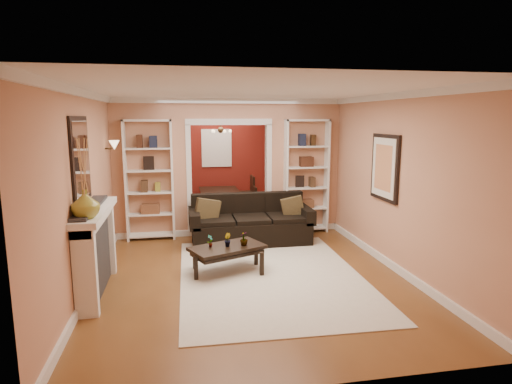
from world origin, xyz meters
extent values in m
plane|color=brown|center=(0.00, 0.00, 0.00)|extent=(8.00, 8.00, 0.00)
plane|color=white|center=(0.00, 0.00, 2.70)|extent=(8.00, 8.00, 0.00)
plane|color=tan|center=(0.00, 4.00, 1.35)|extent=(8.00, 0.00, 8.00)
plane|color=tan|center=(0.00, -4.00, 1.35)|extent=(8.00, 0.00, 8.00)
plane|color=tan|center=(-2.25, 0.00, 1.35)|extent=(0.00, 8.00, 8.00)
plane|color=tan|center=(2.25, 0.00, 1.35)|extent=(0.00, 8.00, 8.00)
cube|color=tan|center=(0.00, 1.20, 1.35)|extent=(4.50, 0.15, 2.70)
cube|color=maroon|center=(0.00, 3.97, 1.32)|extent=(4.44, 0.04, 2.64)
cube|color=#8CA5CC|center=(0.00, 3.93, 1.55)|extent=(0.78, 0.03, 0.98)
cube|color=beige|center=(0.30, -1.32, 0.01)|extent=(2.72, 3.76, 0.01)
cube|color=black|center=(0.30, 0.45, 0.45)|extent=(2.28, 0.99, 0.89)
cube|color=brown|center=(-0.50, 0.43, 0.65)|extent=(0.45, 0.21, 0.43)
cube|color=brown|center=(1.11, 0.43, 0.64)|extent=(0.41, 0.16, 0.40)
cube|color=black|center=(-0.31, -1.06, 0.21)|extent=(1.23, 0.97, 0.41)
imported|color=#336626|center=(-0.56, -1.06, 0.51)|extent=(0.11, 0.12, 0.19)
imported|color=#336626|center=(-0.31, -1.06, 0.51)|extent=(0.11, 0.13, 0.20)
imported|color=#336626|center=(-0.06, -1.06, 0.52)|extent=(0.17, 0.17, 0.21)
cube|color=white|center=(-1.55, 1.03, 1.15)|extent=(0.90, 0.30, 2.30)
cube|color=white|center=(1.55, 1.03, 1.15)|extent=(0.90, 0.30, 2.30)
cube|color=white|center=(-2.09, -1.50, 0.58)|extent=(0.32, 1.70, 1.16)
imported|color=olive|center=(-2.09, -2.06, 1.33)|extent=(0.33, 0.33, 0.34)
cube|color=silver|center=(-2.23, -1.50, 1.80)|extent=(0.03, 0.95, 1.10)
cube|color=#FFE0A5|center=(-2.15, 0.55, 1.83)|extent=(0.18, 0.18, 0.22)
cube|color=black|center=(2.21, -1.00, 1.55)|extent=(0.04, 0.85, 1.05)
imported|color=black|center=(0.00, 2.80, 0.30)|extent=(1.68, 0.94, 0.59)
cube|color=black|center=(-0.55, 2.50, 0.44)|extent=(0.48, 0.48, 0.88)
cube|color=black|center=(0.55, 2.50, 0.38)|extent=(0.43, 0.43, 0.75)
cube|color=black|center=(-0.55, 3.10, 0.40)|extent=(0.46, 0.46, 0.80)
cube|color=black|center=(0.55, 3.10, 0.47)|extent=(0.55, 0.55, 0.93)
cube|color=#3E2F1C|center=(0.00, 2.70, 2.02)|extent=(0.50, 0.50, 0.30)
camera|label=1|loc=(-1.01, -7.25, 2.33)|focal=30.00mm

